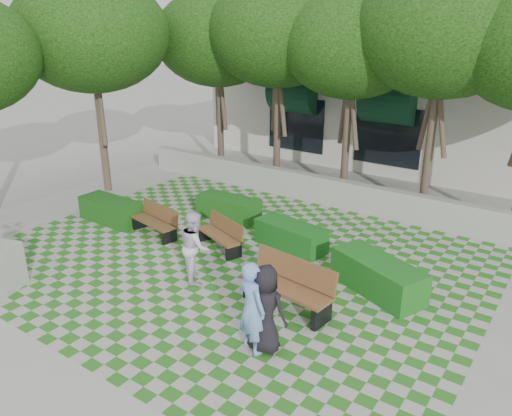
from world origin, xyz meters
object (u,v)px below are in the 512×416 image
Objects in this scene: hedge_east at (378,276)px; person_blue at (252,307)px; bench_east at (289,285)px; hedge_west at (111,210)px; bench_west at (156,221)px; hedge_midright at (291,236)px; bench_mid at (221,235)px; person_dark at (265,309)px; hedge_midleft at (229,208)px; person_white at (195,246)px.

person_blue reaches higher than hedge_east.
hedge_west is (-6.92, 1.07, -0.17)m from bench_east.
hedge_east is (6.35, 0.58, -0.03)m from bench_west.
hedge_west is (-5.43, -1.48, 0.01)m from hedge_midright.
bench_mid is at bearing 161.07° from bench_east.
hedge_west is (-1.86, -0.05, -0.06)m from bench_west.
person_dark is (0.39, -1.47, 0.33)m from bench_east.
hedge_midleft is 3.55m from hedge_west.
bench_mid is 0.76× the size of hedge_east.
person_dark reaches higher than bench_west.
hedge_midleft is 3.92m from person_white.
person_dark is at bearing -19.17° from hedge_west.
person_blue is (-1.07, -3.33, 0.51)m from hedge_east.
hedge_west is at bearing 28.04° from person_white.
bench_east is 2.96m from hedge_midright.
bench_west is 6.05m from person_dark.
hedge_midright is 4.47m from person_dark.
bench_mid is 1.79m from person_white.
bench_mid is 2.12m from bench_west.
hedge_midright is (1.48, 1.09, -0.06)m from bench_mid.
person_dark reaches higher than hedge_midright.
bench_east is 2.14m from hedge_east.
bench_east is at bearing -63.83° from person_blue.
person_blue is (1.70, -4.18, 0.56)m from hedge_midright.
bench_west is at bearing -150.64° from bench_mid.
bench_west is 0.87× the size of hedge_midleft.
hedge_west is at bearing 178.50° from bench_east.
bench_east is 1.26× the size of person_white.
bench_east is 1.09× the size of hedge_midright.
person_white is at bearing -153.09° from hedge_east.
hedge_west is (-2.77, -2.22, 0.01)m from hedge_midleft.
hedge_west reaches higher than hedge_midleft.
hedge_west is 4.70m from person_white.
bench_east is 1.55m from person_dark.
hedge_west is 7.75m from person_dark.
hedge_east is 1.10× the size of hedge_west.
hedge_midright is at bearing 162.93° from hedge_east.
hedge_midleft is (-2.66, 0.75, -0.00)m from hedge_midright.
person_dark reaches higher than bench_east.
hedge_midright is at bearing -65.14° from person_white.
person_white is (-2.41, -0.18, 0.32)m from bench_east.
hedge_midright is at bearing -68.50° from person_dark.
person_dark reaches higher than person_white.
hedge_midleft is (-1.18, 1.83, -0.06)m from bench_mid.
person_white is (-2.81, 1.29, -0.01)m from person_dark.
bench_mid is at bearing 19.41° from bench_west.
hedge_east is at bearing 15.36° from bench_west.
bench_east is at bearing -78.58° from person_dark.
bench_east is 1.25× the size of person_dark.
person_white is (-2.63, 1.45, -0.05)m from person_blue.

